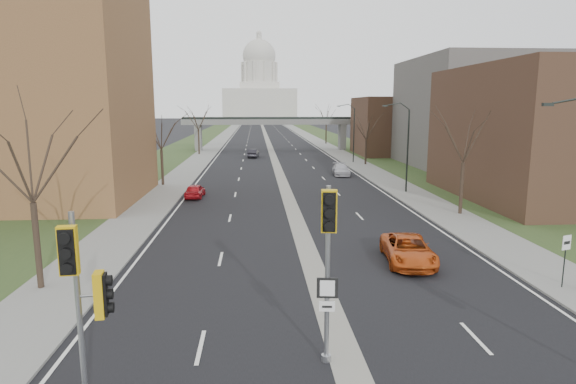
{
  "coord_description": "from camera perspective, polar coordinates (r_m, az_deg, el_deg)",
  "views": [
    {
      "loc": [
        -2.97,
        -13.92,
        8.38
      ],
      "look_at": [
        -1.32,
        10.6,
        4.02
      ],
      "focal_mm": 30.0,
      "sensor_mm": 36.0,
      "label": 1
    }
  ],
  "objects": [
    {
      "name": "streetlight_far",
      "position": [
        73.28,
        7.23,
        8.87
      ],
      "size": [
        2.61,
        0.2,
        8.7
      ],
      "color": "black",
      "rests_on": "sidewalk_right"
    },
    {
      "name": "streetlight_mid",
      "position": [
        48.01,
        13.2,
        8.1
      ],
      "size": [
        2.61,
        0.2,
        8.7
      ],
      "color": "black",
      "rests_on": "sidewalk_right"
    },
    {
      "name": "signal_pole_left",
      "position": [
        13.89,
        -23.07,
        -10.28
      ],
      "size": [
        0.98,
        1.11,
        5.72
      ],
      "rotation": [
        0.0,
        0.0,
        0.12
      ],
      "color": "gray",
      "rests_on": "ground"
    },
    {
      "name": "tree_right_a",
      "position": [
        39.35,
        20.26,
        6.91
      ],
      "size": [
        7.2,
        7.2,
        9.4
      ],
      "color": "#382B21",
      "rests_on": "sidewalk_right"
    },
    {
      "name": "commercial_block_mid",
      "position": [
        72.84,
        21.59,
        8.68
      ],
      "size": [
        18.0,
        22.0,
        15.0
      ],
      "primitive_type": "cube",
      "color": "#56534E",
      "rests_on": "ground"
    },
    {
      "name": "grass_verge_right",
      "position": [
        165.47,
        3.48,
        7.17
      ],
      "size": [
        8.0,
        600.0,
        0.1
      ],
      "primitive_type": "cube",
      "color": "#273A1B",
      "rests_on": "ground"
    },
    {
      "name": "ground",
      "position": [
        16.52,
        7.53,
        -20.52
      ],
      "size": [
        700.0,
        700.0,
        0.0
      ],
      "primitive_type": "plane",
      "color": "black",
      "rests_on": "ground"
    },
    {
      "name": "road_surface",
      "position": [
        164.16,
        -2.81,
        7.13
      ],
      "size": [
        20.0,
        600.0,
        0.01
      ],
      "primitive_type": "cube",
      "color": "black",
      "rests_on": "ground"
    },
    {
      "name": "pedestrian_bridge",
      "position": [
        94.03,
        -2.04,
        7.91
      ],
      "size": [
        34.0,
        3.0,
        6.45
      ],
      "color": "slate",
      "rests_on": "ground"
    },
    {
      "name": "car_left_near",
      "position": [
        45.72,
        -10.97,
        0.15
      ],
      "size": [
        1.72,
        3.91,
        1.31
      ],
      "primitive_type": "imported",
      "rotation": [
        0.0,
        0.0,
        3.1
      ],
      "color": "#B0141B",
      "rests_on": "ground"
    },
    {
      "name": "commercial_block_far",
      "position": [
        87.62,
        12.84,
        7.61
      ],
      "size": [
        14.0,
        14.0,
        10.0
      ],
      "primitive_type": "cube",
      "color": "#43291F",
      "rests_on": "ground"
    },
    {
      "name": "capitol",
      "position": [
        334.09,
        -3.39,
        11.81
      ],
      "size": [
        48.0,
        42.0,
        55.75
      ],
      "color": "beige",
      "rests_on": "ground"
    },
    {
      "name": "car_right_mid",
      "position": [
        60.07,
        6.3,
        2.65
      ],
      "size": [
        2.26,
        4.89,
        1.38
      ],
      "primitive_type": "imported",
      "rotation": [
        0.0,
        0.0,
        -0.07
      ],
      "color": "#B3B3BB",
      "rests_on": "ground"
    },
    {
      "name": "sidewalk_left",
      "position": [
        164.38,
        -7.03,
        7.09
      ],
      "size": [
        4.0,
        600.0,
        0.12
      ],
      "primitive_type": "cube",
      "color": "gray",
      "rests_on": "ground"
    },
    {
      "name": "speed_limit_sign",
      "position": [
        25.61,
        30.02,
        -6.14
      ],
      "size": [
        0.51,
        0.21,
        2.49
      ],
      "rotation": [
        0.0,
        0.0,
        0.35
      ],
      "color": "black",
      "rests_on": "sidewalk_right"
    },
    {
      "name": "tree_right_c",
      "position": [
        110.09,
        4.57,
        9.34
      ],
      "size": [
        7.65,
        7.65,
        9.99
      ],
      "color": "#382B21",
      "rests_on": "sidewalk_right"
    },
    {
      "name": "tree_left_c",
      "position": [
        86.51,
        -10.63,
        9.01
      ],
      "size": [
        7.65,
        7.65,
        9.99
      ],
      "color": "#382B21",
      "rests_on": "sidewalk_left"
    },
    {
      "name": "car_right_near",
      "position": [
        27.08,
        14.04,
        -6.65
      ],
      "size": [
        2.97,
        5.49,
        1.46
      ],
      "primitive_type": "imported",
      "rotation": [
        0.0,
        0.0,
        -0.11
      ],
      "color": "#BB4713",
      "rests_on": "ground"
    },
    {
      "name": "tree_left_b",
      "position": [
        52.93,
        -14.89,
        7.4
      ],
      "size": [
        6.75,
        6.75,
        8.81
      ],
      "color": "#382B21",
      "rests_on": "sidewalk_left"
    },
    {
      "name": "median_strip",
      "position": [
        164.16,
        -2.81,
        7.13
      ],
      "size": [
        1.2,
        600.0,
        0.02
      ],
      "primitive_type": "cube",
      "color": "gray",
      "rests_on": "ground"
    },
    {
      "name": "car_left_far",
      "position": [
        80.9,
        -4.13,
        4.61
      ],
      "size": [
        2.01,
        4.51,
        1.44
      ],
      "primitive_type": "imported",
      "rotation": [
        0.0,
        0.0,
        3.03
      ],
      "color": "black",
      "rests_on": "ground"
    },
    {
      "name": "tree_right_b",
      "position": [
        70.79,
        9.29,
        7.87
      ],
      "size": [
        6.3,
        6.3,
        8.22
      ],
      "color": "#382B21",
      "rests_on": "sidewalk_right"
    },
    {
      "name": "sidewalk_right",
      "position": [
        164.81,
        1.39,
        7.17
      ],
      "size": [
        4.0,
        600.0,
        0.12
      ],
      "primitive_type": "cube",
      "color": "gray",
      "rests_on": "ground"
    },
    {
      "name": "signal_pole_median",
      "position": [
        15.16,
        4.79,
        -6.21
      ],
      "size": [
        0.69,
        0.98,
        5.95
      ],
      "rotation": [
        0.0,
        0.0,
        -0.11
      ],
      "color": "gray",
      "rests_on": "ground"
    },
    {
      "name": "grass_verge_left",
      "position": [
        164.82,
        -9.13,
        7.05
      ],
      "size": [
        8.0,
        600.0,
        0.1
      ],
      "primitive_type": "cube",
      "color": "#273A1B",
      "rests_on": "ground"
    },
    {
      "name": "commercial_block_near",
      "position": [
        49.9,
        29.06,
        6.08
      ],
      "size": [
        16.0,
        20.0,
        12.0
      ],
      "primitive_type": "cube",
      "color": "#43291F",
      "rests_on": "ground"
    },
    {
      "name": "tree_left_a",
      "position": [
        24.17,
        -28.45,
        4.72
      ],
      "size": [
        7.2,
        7.2,
        9.4
      ],
      "color": "#382B21",
      "rests_on": "sidewalk_left"
    }
  ]
}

